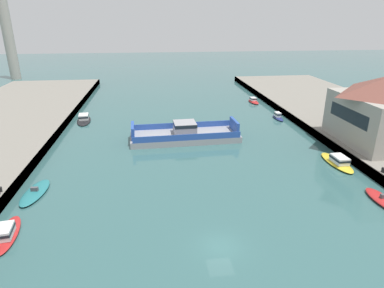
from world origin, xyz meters
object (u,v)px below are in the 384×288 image
object	(u,v)px
moored_boat_near_right	(35,192)
moored_boat_far_right	(338,161)
chain_ferry	(185,134)
moored_boat_upstream_a	(84,119)
moored_boat_mid_left	(253,101)
smokestack_distant_b	(7,30)
moored_boat_mid_right	(7,233)
moored_boat_far_left	(278,116)
moored_boat_near_left	(383,200)

from	to	relation	value
moored_boat_near_right	moored_boat_far_right	world-z (taller)	moored_boat_far_right
chain_ferry	moored_boat_upstream_a	world-z (taller)	chain_ferry
moored_boat_mid_left	smokestack_distant_b	size ratio (longest dim) A/B	0.18
moored_boat_near_right	moored_boat_mid_right	distance (m)	8.86
moored_boat_near_right	moored_boat_far_left	xyz separation A→B (m)	(42.75, 28.50, 0.28)
moored_boat_mid_right	chain_ferry	bearing A→B (deg)	51.82
moored_boat_upstream_a	chain_ferry	bearing A→B (deg)	-34.85
moored_boat_near_left	chain_ferry	bearing A→B (deg)	130.91
chain_ferry	smokestack_distant_b	world-z (taller)	smokestack_distant_b
smokestack_distant_b	moored_boat_upstream_a	bearing A→B (deg)	-59.13
chain_ferry	smokestack_distant_b	xyz separation A→B (m)	(-55.24, 72.31, 16.14)
moored_boat_near_right	moored_boat_far_right	distance (m)	42.97
moored_boat_near_right	smokestack_distant_b	xyz separation A→B (m)	(-34.37, 89.96, 16.93)
chain_ferry	moored_boat_far_right	xyz separation A→B (m)	(21.93, -13.89, -0.46)
chain_ferry	moored_boat_near_left	distance (m)	32.87
chain_ferry	moored_boat_near_left	world-z (taller)	chain_ferry
moored_boat_near_right	moored_boat_upstream_a	xyz separation A→B (m)	(0.29, 31.98, 0.30)
moored_boat_near_right	chain_ferry	bearing A→B (deg)	40.22
moored_boat_upstream_a	moored_boat_near_left	bearing A→B (deg)	-42.93
chain_ferry	moored_boat_mid_left	distance (m)	33.56
moored_boat_upstream_a	moored_boat_mid_right	bearing A→B (deg)	-90.36
moored_boat_near_right	moored_boat_mid_right	bearing A→B (deg)	-89.82
moored_boat_near_left	moored_boat_upstream_a	distance (m)	57.51
moored_boat_near_left	moored_boat_mid_right	distance (m)	42.40
moored_boat_near_right	moored_boat_far_left	distance (m)	51.38
moored_boat_far_right	chain_ferry	bearing A→B (deg)	147.66
moored_boat_mid_left	moored_boat_far_right	distance (m)	40.10
moored_boat_near_left	moored_boat_mid_right	world-z (taller)	moored_boat_mid_right
moored_boat_mid_right	moored_boat_far_right	size ratio (longest dim) A/B	0.89
moored_boat_upstream_a	moored_boat_mid_left	bearing A→B (deg)	15.93
moored_boat_near_right	moored_boat_mid_right	xyz separation A→B (m)	(0.03, -8.86, 0.28)
chain_ferry	moored_boat_near_right	world-z (taller)	chain_ferry
moored_boat_near_left	moored_boat_near_right	size ratio (longest dim) A/B	0.84
moored_boat_near_left	moored_boat_near_right	world-z (taller)	moored_boat_near_left
moored_boat_near_right	moored_boat_far_right	xyz separation A→B (m)	(42.81, 3.76, 0.33)
moored_boat_upstream_a	smokestack_distant_b	size ratio (longest dim) A/B	0.25
moored_boat_far_left	moored_boat_far_right	size ratio (longest dim) A/B	0.63
moored_boat_near_right	moored_boat_mid_left	bearing A→B (deg)	46.34
chain_ferry	moored_boat_upstream_a	bearing A→B (deg)	145.15
chain_ferry	moored_boat_mid_left	xyz separation A→B (m)	(20.97, 26.19, -0.55)
moored_boat_mid_right	moored_boat_far_left	xyz separation A→B (m)	(42.72, 37.36, -0.00)
moored_boat_mid_left	moored_boat_upstream_a	xyz separation A→B (m)	(-41.55, -11.86, 0.06)
moored_boat_near_left	moored_boat_near_right	bearing A→B (deg)	170.38
moored_boat_near_left	moored_boat_far_right	size ratio (longest dim) A/B	0.77
moored_boat_near_left	moored_boat_mid_left	xyz separation A→B (m)	(-0.55, 51.03, 0.18)
moored_boat_near_left	moored_boat_mid_right	size ratio (longest dim) A/B	0.87
moored_boat_far_left	moored_boat_far_right	xyz separation A→B (m)	(0.05, -24.74, 0.05)
chain_ferry	smokestack_distant_b	size ratio (longest dim) A/B	0.62
moored_boat_mid_left	moored_boat_upstream_a	world-z (taller)	moored_boat_upstream_a
smokestack_distant_b	moored_boat_far_right	bearing A→B (deg)	-48.16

